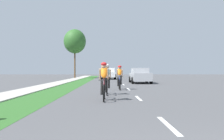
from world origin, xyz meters
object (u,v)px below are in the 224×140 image
at_px(cyclist_distant, 120,77).
at_px(sedan_silver, 140,75).
at_px(street_tree_far, 75,41).
at_px(cyclist_trailing, 107,79).
at_px(cyclist_lead, 104,81).
at_px(pickup_white, 108,74).

distance_m(cyclist_distant, sedan_silver, 8.42).
height_order(sedan_silver, street_tree_far, street_tree_far).
bearing_deg(street_tree_far, cyclist_trailing, -78.16).
xyz_separation_m(cyclist_distant, street_tree_far, (-6.38, 23.44, 5.36)).
bearing_deg(cyclist_distant, sedan_silver, 73.03).
distance_m(cyclist_distant, street_tree_far, 24.88).
bearing_deg(cyclist_trailing, cyclist_lead, -92.70).
height_order(cyclist_lead, cyclist_trailing, same).
distance_m(cyclist_trailing, street_tree_far, 27.71).
distance_m(sedan_silver, street_tree_far, 18.55).
xyz_separation_m(cyclist_trailing, street_tree_far, (-5.58, 26.60, 5.36)).
xyz_separation_m(cyclist_lead, sedan_silver, (3.36, 13.51, -0.04)).
bearing_deg(pickup_white, cyclist_distant, -87.76).
bearing_deg(street_tree_far, cyclist_distant, -74.79).
bearing_deg(sedan_silver, cyclist_lead, -103.98).
bearing_deg(street_tree_far, pickup_white, -37.70).
xyz_separation_m(cyclist_trailing, pickup_white, (0.05, 22.26, 0.02)).
bearing_deg(cyclist_lead, cyclist_distant, 80.55).
bearing_deg(cyclist_distant, cyclist_lead, -99.45).
height_order(cyclist_distant, sedan_silver, cyclist_distant).
xyz_separation_m(cyclist_lead, pickup_white, (0.16, 24.55, 0.02)).
xyz_separation_m(pickup_white, street_tree_far, (-5.63, 4.35, 5.35)).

